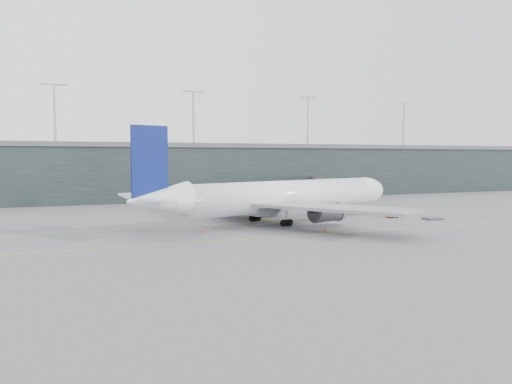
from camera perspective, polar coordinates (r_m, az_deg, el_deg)
name	(u,v)px	position (r m, az deg, el deg)	size (l,w,h in m)	color
ground	(236,220)	(90.88, -2.30, -3.25)	(320.00, 320.00, 0.00)	slate
taxiline_a	(244,223)	(87.16, -1.41, -3.56)	(160.00, 0.25, 0.02)	gold
taxiline_b	(283,236)	(72.56, 3.06, -5.09)	(160.00, 0.25, 0.02)	gold
taxiline_lead_main	(227,209)	(111.28, -3.36, -1.92)	(0.25, 60.00, 0.02)	gold
terminal	(168,171)	(146.12, -10.02, 2.43)	(240.00, 36.00, 29.00)	black
main_aircraft	(284,197)	(88.05, 3.16, -0.55)	(55.93, 51.46, 16.01)	white
jet_bridge	(316,186)	(121.63, 6.82, 0.71)	(17.47, 43.97, 6.08)	#2F2F34
gse_cart	(392,214)	(98.06, 15.28, -2.39)	(2.09, 1.33, 1.42)	#A0270B
baggage_dolly	(433,219)	(97.50, 19.53, -2.88)	(3.10, 2.48, 0.31)	#3C3C41
uld_a	(189,210)	(98.94, -7.67, -2.10)	(2.14, 1.72, 1.93)	#3A3A3F
uld_b	(198,210)	(100.99, -6.67, -2.00)	(2.48, 2.26, 1.82)	#3A3A3F
uld_c	(216,210)	(101.22, -4.62, -2.02)	(2.10, 1.82, 1.68)	#3A3A3F
cone_nose	(401,214)	(101.77, 16.26, -2.43)	(0.44, 0.44, 0.70)	orange
cone_wing_stbd	(324,229)	(78.15, 7.84, -4.23)	(0.42, 0.42, 0.67)	red
cone_wing_port	(268,210)	(105.60, 1.35, -2.06)	(0.41, 0.41, 0.66)	#CD610B
cone_tail	(204,230)	(76.85, -6.01, -4.32)	(0.47, 0.47, 0.75)	#EA3B0D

